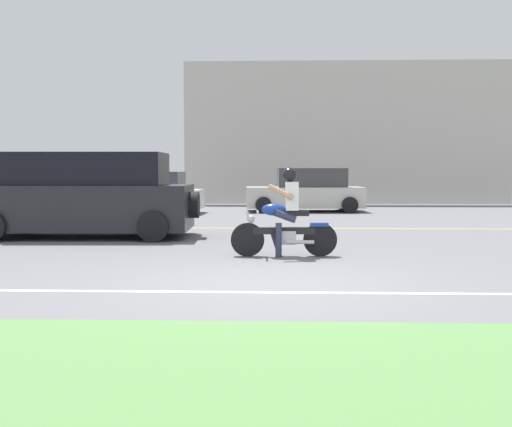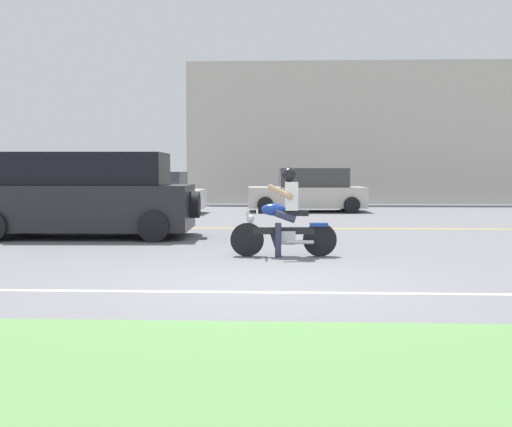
{
  "view_description": "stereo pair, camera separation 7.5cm",
  "coord_description": "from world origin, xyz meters",
  "px_view_note": "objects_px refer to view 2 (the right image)",
  "views": [
    {
      "loc": [
        0.1,
        -7.81,
        1.47
      ],
      "look_at": [
        -0.32,
        3.59,
        0.66
      ],
      "focal_mm": 42.88,
      "sensor_mm": 36.0,
      "label": 1
    },
    {
      "loc": [
        0.18,
        -7.81,
        1.47
      ],
      "look_at": [
        -0.32,
        3.59,
        0.66
      ],
      "focal_mm": 42.88,
      "sensor_mm": 36.0,
      "label": 2
    }
  ],
  "objects_px": {
    "suv_nearby": "(87,196)",
    "parked_car_0": "(12,191)",
    "parked_car_1": "(143,194)",
    "motorcyclist": "(284,219)",
    "parked_car_2": "(308,191)"
  },
  "relations": [
    {
      "from": "motorcyclist",
      "to": "parked_car_0",
      "type": "xyz_separation_m",
      "value": [
        -9.28,
        10.15,
        0.1
      ]
    },
    {
      "from": "suv_nearby",
      "to": "parked_car_1",
      "type": "bearing_deg",
      "value": 93.8
    },
    {
      "from": "parked_car_0",
      "to": "motorcyclist",
      "type": "bearing_deg",
      "value": -47.55
    },
    {
      "from": "suv_nearby",
      "to": "motorcyclist",
      "type": "bearing_deg",
      "value": -33.38
    },
    {
      "from": "parked_car_0",
      "to": "parked_car_1",
      "type": "height_order",
      "value": "parked_car_0"
    },
    {
      "from": "suv_nearby",
      "to": "parked_car_2",
      "type": "distance_m",
      "value": 10.05
    },
    {
      "from": "suv_nearby",
      "to": "parked_car_2",
      "type": "relative_size",
      "value": 1.15
    },
    {
      "from": "suv_nearby",
      "to": "parked_car_0",
      "type": "bearing_deg",
      "value": 124.21
    },
    {
      "from": "parked_car_1",
      "to": "parked_car_2",
      "type": "height_order",
      "value": "parked_car_2"
    },
    {
      "from": "parked_car_0",
      "to": "parked_car_1",
      "type": "distance_m",
      "value": 4.47
    },
    {
      "from": "motorcyclist",
      "to": "suv_nearby",
      "type": "relative_size",
      "value": 0.37
    },
    {
      "from": "parked_car_0",
      "to": "parked_car_2",
      "type": "bearing_deg",
      "value": 7.25
    },
    {
      "from": "suv_nearby",
      "to": "parked_car_0",
      "type": "relative_size",
      "value": 1.25
    },
    {
      "from": "parked_car_1",
      "to": "parked_car_2",
      "type": "bearing_deg",
      "value": 11.42
    },
    {
      "from": "parked_car_2",
      "to": "motorcyclist",
      "type": "bearing_deg",
      "value": -94.42
    }
  ]
}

